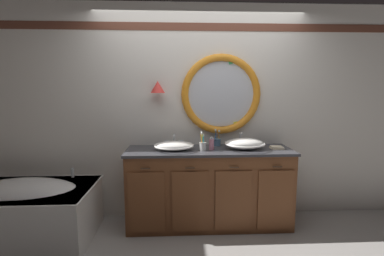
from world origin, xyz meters
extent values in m
plane|color=gray|center=(0.00, 0.00, 0.00)|extent=(14.00, 14.00, 0.00)
cube|color=silver|center=(0.00, 0.59, 1.30)|extent=(6.40, 0.08, 2.60)
cube|color=brown|center=(0.00, 0.55, 2.32)|extent=(6.27, 0.01, 0.09)
ellipsoid|color=silver|center=(0.26, 0.54, 1.53)|extent=(0.88, 0.02, 0.79)
torus|color=orange|center=(0.26, 0.53, 1.53)|extent=(0.97, 0.09, 0.97)
cube|color=orange|center=(0.70, 0.52, 1.49)|extent=(0.05, 0.01, 0.05)
cube|color=green|center=(0.37, 0.52, 1.91)|extent=(0.05, 0.01, 0.05)
cube|color=#2866B7|center=(-0.11, 0.52, 1.74)|extent=(0.05, 0.01, 0.05)
cube|color=teal|center=(-0.11, 0.52, 1.32)|extent=(0.05, 0.01, 0.05)
cube|color=yellow|center=(0.45, 0.52, 1.17)|extent=(0.05, 0.01, 0.05)
cylinder|color=#4C3823|center=(-0.50, 0.51, 1.64)|extent=(0.02, 0.09, 0.02)
cone|color=red|center=(-0.50, 0.46, 1.62)|extent=(0.17, 0.17, 0.14)
cube|color=brown|center=(0.09, 0.27, 0.44)|extent=(1.87, 0.56, 0.88)
cube|color=#38383D|center=(0.09, 0.27, 0.89)|extent=(1.90, 0.59, 0.03)
cube|color=#38383D|center=(0.09, 0.54, 0.82)|extent=(1.87, 0.02, 0.11)
cube|color=brown|center=(-0.61, -0.02, 0.39)|extent=(0.39, 0.02, 0.67)
cylinder|color=#422D1E|center=(-0.61, -0.03, 0.77)|extent=(0.10, 0.01, 0.01)
cube|color=brown|center=(-0.14, -0.02, 0.39)|extent=(0.39, 0.02, 0.67)
cylinder|color=#422D1E|center=(-0.14, -0.03, 0.77)|extent=(0.10, 0.01, 0.01)
cube|color=brown|center=(0.33, -0.02, 0.39)|extent=(0.39, 0.02, 0.67)
cylinder|color=#422D1E|center=(0.33, -0.03, 0.77)|extent=(0.10, 0.01, 0.01)
cube|color=brown|center=(0.79, -0.02, 0.39)|extent=(0.39, 0.02, 0.67)
cylinder|color=#422D1E|center=(0.79, -0.03, 0.77)|extent=(0.10, 0.01, 0.01)
cube|color=white|center=(-1.90, 0.00, 0.28)|extent=(1.43, 0.87, 0.56)
ellipsoid|color=white|center=(-1.90, 0.00, 0.51)|extent=(1.17, 0.68, 0.28)
cube|color=white|center=(-1.90, 0.00, 0.55)|extent=(1.46, 0.90, 0.02)
cylinder|color=silver|center=(-1.51, 0.37, 0.62)|extent=(0.04, 0.04, 0.11)
cylinder|color=silver|center=(-1.90, 0.00, 0.51)|extent=(0.04, 0.04, 0.01)
ellipsoid|color=white|center=(-0.31, 0.24, 0.96)|extent=(0.43, 0.28, 0.10)
torus|color=white|center=(-0.31, 0.24, 0.96)|extent=(0.45, 0.45, 0.02)
cylinder|color=silver|center=(-0.31, 0.24, 0.96)|extent=(0.03, 0.03, 0.01)
ellipsoid|color=white|center=(0.50, 0.24, 0.97)|extent=(0.45, 0.27, 0.13)
torus|color=white|center=(0.50, 0.24, 0.97)|extent=(0.47, 0.47, 0.02)
cylinder|color=silver|center=(0.50, 0.24, 0.97)|extent=(0.03, 0.03, 0.01)
cylinder|color=silver|center=(-0.31, 0.48, 0.92)|extent=(0.05, 0.05, 0.02)
cylinder|color=silver|center=(-0.31, 0.48, 0.98)|extent=(0.02, 0.02, 0.11)
sphere|color=silver|center=(-0.31, 0.48, 1.04)|extent=(0.03, 0.03, 0.03)
cylinder|color=silver|center=(-0.31, 0.43, 1.04)|extent=(0.02, 0.09, 0.02)
cylinder|color=silver|center=(-0.40, 0.48, 0.94)|extent=(0.04, 0.04, 0.06)
cylinder|color=silver|center=(-0.22, 0.48, 0.94)|extent=(0.04, 0.04, 0.06)
cube|color=silver|center=(-0.40, 0.48, 0.97)|extent=(0.05, 0.01, 0.01)
cube|color=silver|center=(-0.22, 0.48, 0.97)|extent=(0.05, 0.01, 0.01)
cylinder|color=silver|center=(0.50, 0.48, 0.92)|extent=(0.05, 0.05, 0.02)
cylinder|color=silver|center=(0.50, 0.48, 0.99)|extent=(0.02, 0.02, 0.14)
sphere|color=silver|center=(0.50, 0.48, 1.06)|extent=(0.03, 0.03, 0.03)
cylinder|color=silver|center=(0.50, 0.43, 1.06)|extent=(0.02, 0.09, 0.02)
cylinder|color=silver|center=(0.42, 0.48, 0.94)|extent=(0.04, 0.04, 0.06)
cylinder|color=silver|center=(0.58, 0.48, 0.94)|extent=(0.04, 0.04, 0.06)
cube|color=silver|center=(0.42, 0.48, 0.97)|extent=(0.05, 0.01, 0.01)
cube|color=silver|center=(0.58, 0.48, 0.97)|extent=(0.05, 0.01, 0.01)
cylinder|color=white|center=(0.01, 0.20, 0.95)|extent=(0.08, 0.08, 0.09)
torus|color=white|center=(0.01, 0.20, 1.00)|extent=(0.08, 0.08, 0.01)
cylinder|color=#19ADB2|center=(0.02, 0.19, 1.00)|extent=(0.02, 0.02, 0.15)
cube|color=white|center=(0.02, 0.19, 1.08)|extent=(0.02, 0.02, 0.02)
cylinder|color=yellow|center=(0.00, 0.21, 1.01)|extent=(0.03, 0.02, 0.18)
cube|color=white|center=(0.00, 0.21, 1.11)|extent=(0.02, 0.02, 0.02)
cylinder|color=orange|center=(0.00, 0.19, 1.01)|extent=(0.04, 0.01, 0.18)
cube|color=white|center=(0.00, 0.19, 1.11)|extent=(0.02, 0.02, 0.02)
cylinder|color=slate|center=(0.21, 0.46, 0.95)|extent=(0.09, 0.09, 0.08)
torus|color=slate|center=(0.21, 0.46, 0.99)|extent=(0.09, 0.09, 0.01)
cylinder|color=orange|center=(0.24, 0.46, 1.00)|extent=(0.03, 0.03, 0.16)
cube|color=white|center=(0.24, 0.46, 1.09)|extent=(0.02, 0.02, 0.03)
cylinder|color=blue|center=(0.19, 0.47, 1.00)|extent=(0.02, 0.01, 0.17)
cube|color=white|center=(0.19, 0.47, 1.10)|extent=(0.02, 0.02, 0.02)
cylinder|color=pink|center=(0.12, 0.25, 0.97)|extent=(0.06, 0.06, 0.12)
cylinder|color=silver|center=(0.12, 0.25, 1.04)|extent=(0.03, 0.03, 0.02)
cylinder|color=silver|center=(0.12, 0.23, 1.05)|extent=(0.01, 0.04, 0.01)
cube|color=beige|center=(0.88, 0.24, 0.91)|extent=(0.14, 0.13, 0.02)
cube|color=beige|center=(0.88, 0.24, 0.93)|extent=(0.14, 0.13, 0.02)
camera|label=1|loc=(-0.26, -2.91, 1.60)|focal=26.48mm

